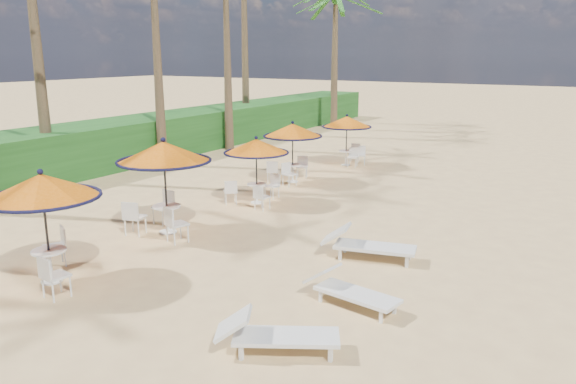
{
  "coord_description": "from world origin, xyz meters",
  "views": [
    {
      "loc": [
        4.74,
        -7.23,
        4.59
      ],
      "look_at": [
        -2.24,
        4.49,
        1.2
      ],
      "focal_mm": 35.0,
      "sensor_mm": 36.0,
      "label": 1
    }
  ],
  "objects_px": {
    "lounger_near": "(273,334)",
    "station_2": "(256,155)",
    "station_3": "(292,138)",
    "station_0": "(43,197)",
    "lounger_mid": "(348,289)",
    "lounger_far": "(365,244)",
    "station_4": "(348,128)",
    "station_1": "(163,164)"
  },
  "relations": [
    {
      "from": "station_3",
      "to": "lounger_near",
      "type": "xyz_separation_m",
      "value": [
        5.82,
        -10.51,
        -1.3
      ]
    },
    {
      "from": "lounger_near",
      "to": "station_3",
      "type": "bearing_deg",
      "value": 90.27
    },
    {
      "from": "station_0",
      "to": "station_1",
      "type": "xyz_separation_m",
      "value": [
        -0.22,
        3.64,
        0.03
      ]
    },
    {
      "from": "station_1",
      "to": "lounger_near",
      "type": "distance_m",
      "value": 6.92
    },
    {
      "from": "station_3",
      "to": "lounger_near",
      "type": "distance_m",
      "value": 12.09
    },
    {
      "from": "lounger_mid",
      "to": "lounger_far",
      "type": "bearing_deg",
      "value": 115.28
    },
    {
      "from": "station_2",
      "to": "lounger_mid",
      "type": "height_order",
      "value": "station_2"
    },
    {
      "from": "station_0",
      "to": "station_2",
      "type": "relative_size",
      "value": 1.12
    },
    {
      "from": "station_4",
      "to": "lounger_mid",
      "type": "bearing_deg",
      "value": -65.08
    },
    {
      "from": "station_2",
      "to": "station_4",
      "type": "xyz_separation_m",
      "value": [
        -0.14,
        7.04,
        0.02
      ]
    },
    {
      "from": "station_2",
      "to": "lounger_far",
      "type": "bearing_deg",
      "value": -29.93
    },
    {
      "from": "station_0",
      "to": "station_2",
      "type": "distance_m",
      "value": 7.34
    },
    {
      "from": "station_2",
      "to": "station_0",
      "type": "bearing_deg",
      "value": -91.21
    },
    {
      "from": "station_1",
      "to": "station_2",
      "type": "xyz_separation_m",
      "value": [
        0.37,
        3.69,
        -0.3
      ]
    },
    {
      "from": "station_1",
      "to": "station_0",
      "type": "bearing_deg",
      "value": -86.56
    },
    {
      "from": "station_2",
      "to": "lounger_near",
      "type": "height_order",
      "value": "station_2"
    },
    {
      "from": "station_1",
      "to": "station_3",
      "type": "height_order",
      "value": "station_1"
    },
    {
      "from": "lounger_near",
      "to": "lounger_far",
      "type": "bearing_deg",
      "value": 66.34
    },
    {
      "from": "station_1",
      "to": "station_3",
      "type": "xyz_separation_m",
      "value": [
        -0.17,
        6.81,
        -0.21
      ]
    },
    {
      "from": "station_1",
      "to": "lounger_far",
      "type": "xyz_separation_m",
      "value": [
        5.25,
        0.89,
        -1.49
      ]
    },
    {
      "from": "station_3",
      "to": "lounger_mid",
      "type": "relative_size",
      "value": 1.15
    },
    {
      "from": "station_0",
      "to": "station_4",
      "type": "xyz_separation_m",
      "value": [
        0.02,
        14.38,
        -0.25
      ]
    },
    {
      "from": "station_1",
      "to": "station_2",
      "type": "height_order",
      "value": "station_1"
    },
    {
      "from": "station_1",
      "to": "lounger_far",
      "type": "bearing_deg",
      "value": 9.58
    },
    {
      "from": "station_1",
      "to": "lounger_mid",
      "type": "height_order",
      "value": "station_1"
    },
    {
      "from": "station_0",
      "to": "station_3",
      "type": "distance_m",
      "value": 10.46
    },
    {
      "from": "station_0",
      "to": "station_3",
      "type": "relative_size",
      "value": 1.07
    },
    {
      "from": "station_4",
      "to": "lounger_far",
      "type": "xyz_separation_m",
      "value": [
        5.01,
        -9.85,
        -1.21
      ]
    },
    {
      "from": "station_3",
      "to": "station_0",
      "type": "bearing_deg",
      "value": -87.85
    },
    {
      "from": "lounger_far",
      "to": "station_0",
      "type": "bearing_deg",
      "value": -151.29
    },
    {
      "from": "station_3",
      "to": "lounger_near",
      "type": "relative_size",
      "value": 1.12
    },
    {
      "from": "lounger_near",
      "to": "station_1",
      "type": "bearing_deg",
      "value": 118.08
    },
    {
      "from": "station_2",
      "to": "station_4",
      "type": "distance_m",
      "value": 7.04
    },
    {
      "from": "station_0",
      "to": "lounger_mid",
      "type": "distance_m",
      "value": 6.28
    },
    {
      "from": "station_1",
      "to": "lounger_mid",
      "type": "relative_size",
      "value": 1.3
    },
    {
      "from": "station_3",
      "to": "lounger_near",
      "type": "bearing_deg",
      "value": -61.0
    },
    {
      "from": "station_1",
      "to": "station_2",
      "type": "distance_m",
      "value": 3.72
    },
    {
      "from": "station_0",
      "to": "lounger_near",
      "type": "distance_m",
      "value": 5.63
    },
    {
      "from": "station_0",
      "to": "station_2",
      "type": "height_order",
      "value": "station_0"
    },
    {
      "from": "station_0",
      "to": "lounger_mid",
      "type": "relative_size",
      "value": 1.23
    },
    {
      "from": "lounger_near",
      "to": "station_2",
      "type": "bearing_deg",
      "value": 96.81
    },
    {
      "from": "station_2",
      "to": "station_4",
      "type": "height_order",
      "value": "station_4"
    }
  ]
}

